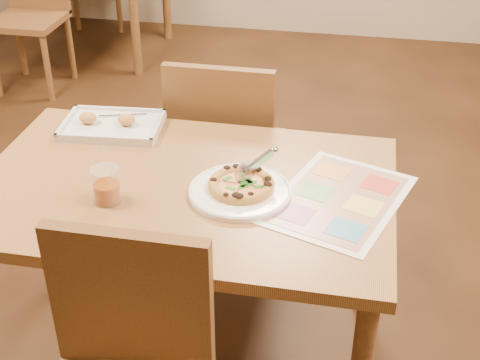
% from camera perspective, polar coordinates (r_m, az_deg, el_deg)
% --- Properties ---
extents(dining_table, '(1.30, 0.85, 0.72)m').
position_cam_1_polar(dining_table, '(2.13, -4.77, -2.27)').
color(dining_table, '#A06A40').
rests_on(dining_table, ground).
extents(chair_far, '(0.42, 0.42, 0.47)m').
position_cam_1_polar(chair_far, '(2.66, -1.34, 3.66)').
color(chair_far, brown).
rests_on(chair_far, ground).
extents(plate, '(0.35, 0.35, 0.02)m').
position_cam_1_polar(plate, '(2.02, 0.00, -1.00)').
color(plate, white).
rests_on(plate, dining_table).
extents(pizza, '(0.20, 0.20, 0.03)m').
position_cam_1_polar(pizza, '(2.02, 0.09, -0.40)').
color(pizza, '#C59243').
rests_on(pizza, plate).
extents(pizza_cutter, '(0.11, 0.11, 0.09)m').
position_cam_1_polar(pizza_cutter, '(2.01, 1.30, 1.33)').
color(pizza_cutter, silver).
rests_on(pizza_cutter, pizza).
extents(appetizer_tray, '(0.36, 0.27, 0.06)m').
position_cam_1_polar(appetizer_tray, '(2.43, -10.90, 4.58)').
color(appetizer_tray, silver).
rests_on(appetizer_tray, dining_table).
extents(glass_tumbler, '(0.09, 0.09, 0.11)m').
position_cam_1_polar(glass_tumbler, '(2.01, -11.32, -0.60)').
color(glass_tumbler, '#883A0A').
rests_on(glass_tumbler, dining_table).
extents(menu, '(0.48, 0.56, 0.00)m').
position_cam_1_polar(menu, '(2.02, 8.41, -1.61)').
color(menu, silver).
rests_on(menu, dining_table).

